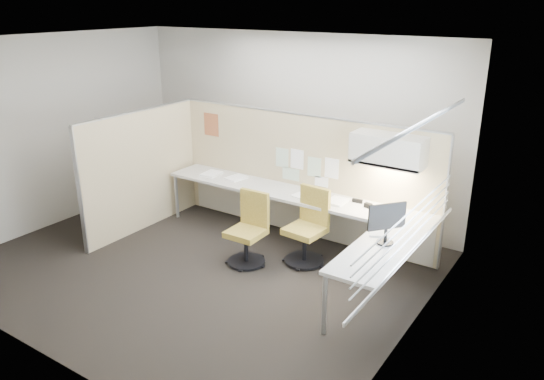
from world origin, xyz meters
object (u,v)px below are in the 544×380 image
Objects in this scene: chair_right at (308,229)px; phone at (389,214)px; desk at (307,209)px; chair_left at (249,231)px; monitor at (387,221)px.

chair_right is 4.65× the size of phone.
phone is (1.13, 0.02, 0.18)m from desk.
chair_left is 2.00× the size of monitor.
monitor reaches higher than chair_right.
desk is 0.85m from chair_left.
chair_right is (0.17, -0.26, -0.15)m from desk.
chair_left reaches higher than phone.
chair_right reaches higher than phone.
chair_left is 0.76m from chair_right.
desk is at bearing 103.02° from monitor.
monitor is (1.82, 0.03, 0.56)m from chair_left.
monitor is (1.20, -0.42, 0.54)m from chair_right.
monitor is at bearing -14.10° from chair_right.
monitor is at bearing -71.79° from phone.
chair_left is 1.78m from phone.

